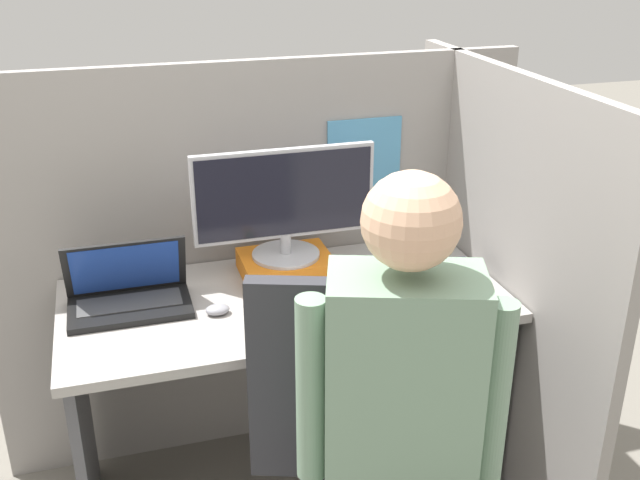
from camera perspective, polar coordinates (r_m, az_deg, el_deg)
name	(u,v)px	position (r m, az deg, el deg)	size (l,w,h in m)	color
cubicle_panel_back	(262,262)	(2.66, -4.46, -1.66)	(1.87, 0.05, 1.42)	gray
cubicle_panel_right	(497,287)	(2.55, 13.34, -3.48)	(0.04, 1.27, 1.42)	gray
desk	(286,349)	(2.44, -2.64, -8.30)	(1.37, 0.64, 0.75)	#9E9993
paper_box	(286,265)	(2.47, -2.60, -1.93)	(0.29, 0.23, 0.07)	orange
monitor	(285,201)	(2.39, -2.71, 2.96)	(0.59, 0.22, 0.36)	#B2B2B7
laptop	(129,295)	(2.33, -14.36, -4.08)	(0.36, 0.21, 0.21)	black
mouse	(218,310)	(2.26, -7.81, -5.28)	(0.07, 0.05, 0.03)	gray
stapler	(469,272)	(2.50, 11.26, -2.42)	(0.05, 0.16, 0.04)	#2D2D33
carrot_toy	(297,325)	(2.14, -1.73, -6.48)	(0.05, 0.12, 0.05)	orange
person	(415,425)	(1.73, 7.24, -13.84)	(0.46, 0.48, 1.38)	brown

